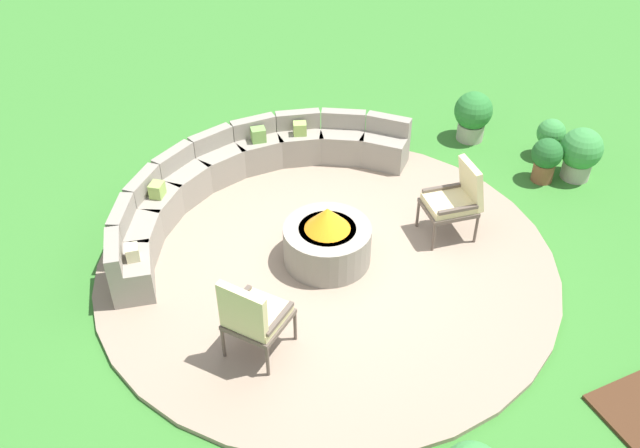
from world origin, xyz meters
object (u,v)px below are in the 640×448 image
(lounge_chair_front_right, at_px, (456,198))
(potted_plant_0, at_px, (546,158))
(lounge_chair_front_left, at_px, (253,315))
(potted_plant_1, at_px, (581,152))
(potted_plant_2, at_px, (473,114))
(curved_stone_bench, at_px, (240,177))
(potted_plant_4, at_px, (550,136))
(fire_pit, at_px, (327,240))

(lounge_chair_front_right, height_order, potted_plant_0, lounge_chair_front_right)
(lounge_chair_front_left, bearing_deg, potted_plant_1, 66.05)
(lounge_chair_front_right, relative_size, potted_plant_2, 1.31)
(curved_stone_bench, height_order, potted_plant_4, curved_stone_bench)
(curved_stone_bench, xyz_separation_m, potted_plant_1, (4.40, -1.49, 0.08))
(fire_pit, height_order, lounge_chair_front_right, lounge_chair_front_right)
(curved_stone_bench, relative_size, potted_plant_2, 5.87)
(lounge_chair_front_right, distance_m, potted_plant_1, 2.34)
(potted_plant_1, bearing_deg, lounge_chair_front_right, -170.62)
(potted_plant_1, relative_size, potted_plant_2, 0.99)
(curved_stone_bench, relative_size, lounge_chair_front_right, 4.48)
(fire_pit, xyz_separation_m, curved_stone_bench, (-0.48, 1.68, -0.02))
(curved_stone_bench, bearing_deg, fire_pit, -74.15)
(fire_pit, xyz_separation_m, lounge_chair_front_left, (-1.28, -1.01, 0.25))
(potted_plant_0, distance_m, potted_plant_4, 0.65)
(lounge_chair_front_right, height_order, potted_plant_1, lounge_chair_front_right)
(potted_plant_0, height_order, potted_plant_4, potted_plant_0)
(lounge_chair_front_left, xyz_separation_m, potted_plant_4, (5.20, 1.79, -0.27))
(lounge_chair_front_right, xyz_separation_m, potted_plant_1, (2.30, 0.38, -0.18))
(fire_pit, bearing_deg, potted_plant_0, 5.37)
(potted_plant_2, height_order, potted_plant_4, potted_plant_2)
(lounge_chair_front_right, bearing_deg, potted_plant_0, -65.61)
(potted_plant_1, distance_m, potted_plant_4, 0.60)
(fire_pit, relative_size, potted_plant_2, 1.35)
(lounge_chair_front_right, distance_m, potted_plant_4, 2.51)
(curved_stone_bench, relative_size, potted_plant_0, 6.93)
(lounge_chair_front_right, distance_m, potted_plant_2, 2.44)
(potted_plant_0, xyz_separation_m, potted_plant_1, (0.46, -0.14, 0.05))
(potted_plant_2, bearing_deg, curved_stone_bench, 179.92)
(potted_plant_0, height_order, potted_plant_2, potted_plant_2)
(potted_plant_0, height_order, potted_plant_1, potted_plant_1)
(curved_stone_bench, distance_m, potted_plant_0, 4.16)
(lounge_chair_front_left, relative_size, potted_plant_2, 1.36)
(potted_plant_0, xyz_separation_m, potted_plant_2, (-0.27, 1.35, 0.05))
(potted_plant_2, xyz_separation_m, potted_plant_4, (0.73, -0.89, -0.08))
(potted_plant_2, bearing_deg, potted_plant_4, -50.61)
(lounge_chair_front_left, distance_m, potted_plant_1, 5.34)
(fire_pit, height_order, potted_plant_0, fire_pit)
(potted_plant_0, bearing_deg, lounge_chair_front_left, -164.28)
(lounge_chair_front_right, relative_size, potted_plant_0, 1.55)
(fire_pit, height_order, potted_plant_2, fire_pit)
(curved_stone_bench, height_order, lounge_chair_front_right, lounge_chair_front_right)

